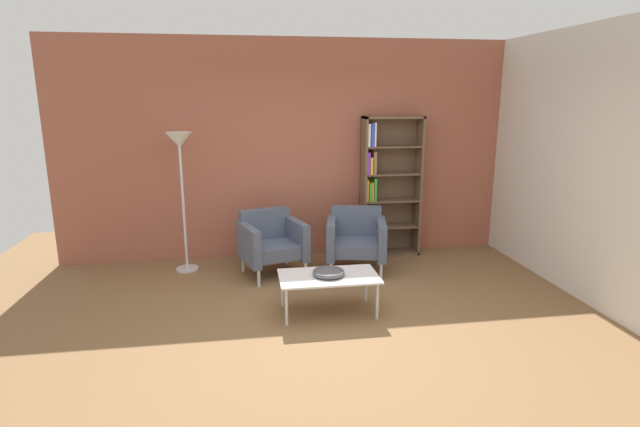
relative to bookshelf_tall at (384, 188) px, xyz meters
name	(u,v)px	position (x,y,z in m)	size (l,w,h in m)	color
ground_plane	(332,332)	(-1.13, -2.25, -0.93)	(8.32, 8.32, 0.00)	brown
brick_back_panel	(300,150)	(-1.13, 0.21, 0.52)	(6.40, 0.12, 2.90)	#9E5642
plaster_right_partition	(584,164)	(1.73, -1.65, 0.52)	(0.12, 5.20, 2.90)	silver
bookshelf_tall	(384,188)	(0.00, 0.00, 0.00)	(0.80, 0.30, 1.90)	brown
coffee_table_low	(329,278)	(-1.09, -1.81, -0.56)	(1.00, 0.56, 0.40)	silver
decorative_bowl	(329,272)	(-1.09, -1.81, -0.50)	(0.32, 0.32, 0.05)	#4C4C51
armchair_spare_guest	(356,238)	(-0.53, -0.60, -0.52)	(0.83, 0.79, 0.78)	#4C566B
armchair_by_bookshelf	(271,241)	(-1.59, -0.56, -0.52)	(0.88, 0.84, 0.78)	#4C566B
floor_lamp_torchiere	(180,156)	(-2.65, -0.27, 0.52)	(0.32, 0.32, 1.74)	silver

